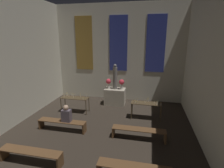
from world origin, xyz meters
name	(u,v)px	position (x,y,z in m)	size (l,w,h in m)	color
wall_back	(118,53)	(0.00, 12.00, 2.80)	(7.67, 0.16, 5.54)	beige
altar	(115,96)	(0.00, 10.99, 0.46)	(1.13, 0.71, 0.91)	#ADA38E
statue	(115,77)	(0.00, 10.99, 1.56)	(0.24, 0.24, 1.38)	slate
flower_vase_left	(109,82)	(-0.37, 10.99, 1.26)	(0.29, 0.29, 0.55)	beige
flower_vase_right	(122,83)	(0.37, 10.99, 1.26)	(0.29, 0.29, 0.55)	beige
candle_rack_left	(75,99)	(-1.77, 9.51, 0.69)	(1.38, 0.49, 0.98)	#473823
candle_rack_right	(146,105)	(1.76, 9.51, 0.69)	(1.38, 0.49, 0.98)	#473823
pew_third_left	(31,154)	(-1.55, 5.73, 0.31)	(1.97, 0.36, 0.42)	brown
pew_back_left	(62,123)	(-1.55, 7.70, 0.31)	(1.97, 0.36, 0.42)	brown
pew_back_right	(139,132)	(1.55, 7.70, 0.31)	(1.97, 0.36, 0.42)	brown
person_seated	(66,114)	(-1.32, 7.70, 0.73)	(0.36, 0.24, 0.70)	#564C56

